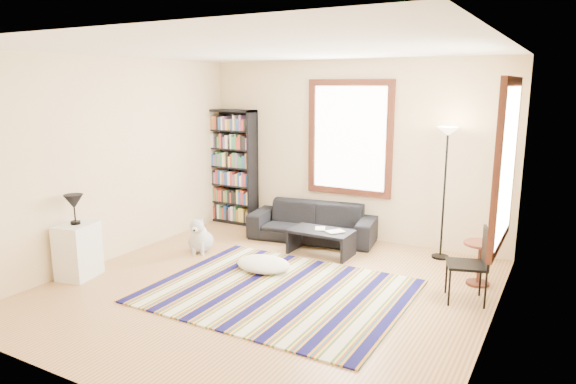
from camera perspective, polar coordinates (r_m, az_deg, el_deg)
The scene contains 21 objects.
floor at distance 6.35m, azimuth -2.25°, elevation -11.03°, with size 5.00×5.00×0.10m, color tan.
ceiling at distance 5.87m, azimuth -2.48°, elevation 16.05°, with size 5.00×5.00×0.10m, color white.
wall_back at distance 8.20m, azimuth 7.04°, elevation 4.62°, with size 5.00×0.10×2.80m, color beige.
wall_front at distance 4.05m, azimuth -21.65°, elevation -3.58°, with size 5.00×0.10×2.80m, color beige.
wall_left at distance 7.58m, azimuth -19.04°, elevation 3.48°, with size 0.10×5.00×2.80m, color beige.
wall_right at distance 5.11m, azimuth 22.79°, elevation -0.58°, with size 0.10×5.00×2.80m, color beige.
window_back at distance 8.10m, azimuth 6.86°, elevation 5.97°, with size 1.20×0.06×1.60m, color white.
window_right at distance 5.87m, azimuth 23.11°, elevation 2.88°, with size 0.06×1.20×1.60m, color white.
rug at distance 6.22m, azimuth -1.04°, elevation -10.92°, with size 2.95×2.36×0.02m, color #0E0C40.
sofa at distance 8.14m, azimuth 2.76°, elevation -3.34°, with size 0.77×1.97×0.58m, color black.
bookshelf at distance 9.09m, azimuth -6.23°, elevation 2.80°, with size 0.90×0.30×2.00m, color black.
coffee_table at distance 7.49m, azimuth 3.70°, elevation -5.57°, with size 0.90×0.50×0.36m, color black.
book_a at distance 7.48m, azimuth 3.02°, elevation -4.08°, with size 0.20×0.15×0.02m, color beige.
book_b at distance 7.42m, azimuth 4.93°, elevation -4.24°, with size 0.18×0.25×0.02m, color beige.
floor_cushion at distance 6.85m, azimuth -2.75°, elevation -8.00°, with size 0.74×0.56×0.19m, color beige.
floor_lamp at distance 7.44m, azimuth 16.96°, elevation -0.21°, with size 0.30×0.30×1.86m, color black, non-canonical shape.
side_table at distance 6.76m, azimuth 20.46°, elevation -7.46°, with size 0.40×0.40×0.54m, color #4D2313.
folding_chair at distance 6.17m, azimuth 19.23°, elevation -7.65°, with size 0.42×0.40×0.86m, color black.
white_cabinet at distance 7.08m, azimuth -22.30°, elevation -6.06°, with size 0.38×0.50×0.70m, color white.
table_lamp at distance 6.94m, azimuth -22.65°, elevation -1.80°, with size 0.24×0.24×0.38m, color black, non-canonical shape.
dog at distance 7.65m, azimuth -9.68°, elevation -4.66°, with size 0.38×0.53×0.53m, color silver, non-canonical shape.
Camera 1 is at (3.07, -4.98, 2.42)m, focal length 32.00 mm.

